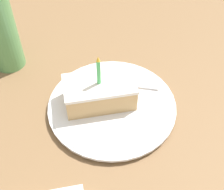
{
  "coord_description": "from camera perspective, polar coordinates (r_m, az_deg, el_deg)",
  "views": [
    {
      "loc": [
        -0.43,
        0.05,
        0.5
      ],
      "look_at": [
        -0.03,
        -0.03,
        0.04
      ],
      "focal_mm": 50.0,
      "sensor_mm": 36.0,
      "label": 1
    }
  ],
  "objects": [
    {
      "name": "plate",
      "position": [
        0.64,
        0.0,
        -2.01
      ],
      "size": [
        0.26,
        0.26,
        0.01
      ],
      "color": "silver",
      "rests_on": "ground_plane"
    },
    {
      "name": "ground_plane",
      "position": [
        0.68,
        -2.86,
        -2.02
      ],
      "size": [
        2.4,
        2.4,
        0.04
      ],
      "color": "brown",
      "rests_on": "ground"
    },
    {
      "name": "fork",
      "position": [
        0.67,
        2.77,
        2.35
      ],
      "size": [
        0.07,
        0.16,
        0.0
      ],
      "color": "silver",
      "rests_on": "plate"
    },
    {
      "name": "cake_slice",
      "position": [
        0.62,
        -2.29,
        0.53
      ],
      "size": [
        0.08,
        0.14,
        0.12
      ],
      "color": "tan",
      "rests_on": "plate"
    }
  ]
}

